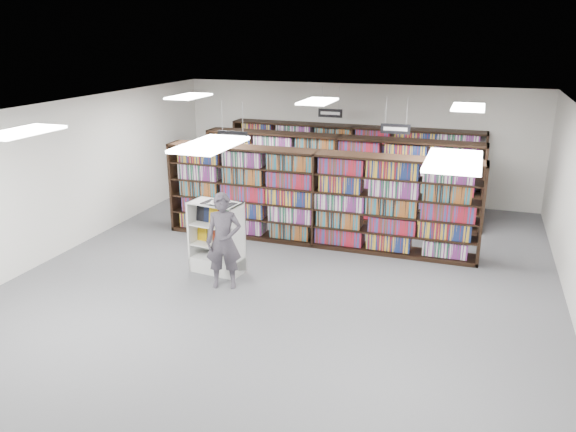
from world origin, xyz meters
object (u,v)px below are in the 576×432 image
(bookshelf_row_near, at_px, (316,199))
(shopper, at_px, (224,241))
(open_book, at_px, (218,202))
(endcap_display, at_px, (218,248))

(bookshelf_row_near, xyz_separation_m, shopper, (-0.97, -2.70, -0.15))
(bookshelf_row_near, height_order, open_book, bookshelf_row_near)
(open_book, height_order, shopper, shopper)
(shopper, bearing_deg, endcap_display, 107.16)
(open_book, relative_size, shopper, 0.37)
(bookshelf_row_near, relative_size, endcap_display, 4.88)
(endcap_display, distance_m, open_book, 0.99)
(endcap_display, relative_size, open_book, 2.13)
(endcap_display, distance_m, shopper, 0.87)
(bookshelf_row_near, xyz_separation_m, endcap_display, (-1.40, -2.08, -0.56))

